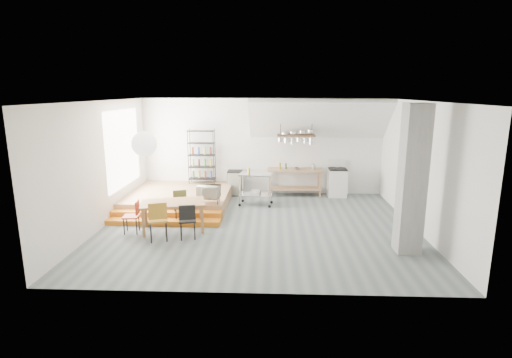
{
  "coord_description": "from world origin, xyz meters",
  "views": [
    {
      "loc": [
        0.35,
        -9.83,
        3.44
      ],
      "look_at": [
        -0.09,
        0.8,
        1.08
      ],
      "focal_mm": 28.0,
      "sensor_mm": 36.0,
      "label": 1
    }
  ],
  "objects_px": {
    "mini_fridge": "(235,183)",
    "stove": "(337,182)",
    "dining_table": "(173,205)",
    "rolling_cart": "(256,185)"
  },
  "relations": [
    {
      "from": "rolling_cart",
      "to": "mini_fridge",
      "type": "relative_size",
      "value": 1.29
    },
    {
      "from": "rolling_cart",
      "to": "mini_fridge",
      "type": "height_order",
      "value": "rolling_cart"
    },
    {
      "from": "dining_table",
      "to": "mini_fridge",
      "type": "bearing_deg",
      "value": 57.83
    },
    {
      "from": "dining_table",
      "to": "rolling_cart",
      "type": "bearing_deg",
      "value": 36.77
    },
    {
      "from": "stove",
      "to": "dining_table",
      "type": "height_order",
      "value": "stove"
    },
    {
      "from": "stove",
      "to": "rolling_cart",
      "type": "distance_m",
      "value": 2.9
    },
    {
      "from": "rolling_cart",
      "to": "mini_fridge",
      "type": "distance_m",
      "value": 1.44
    },
    {
      "from": "mini_fridge",
      "to": "rolling_cart",
      "type": "bearing_deg",
      "value": -58.19
    },
    {
      "from": "dining_table",
      "to": "stove",
      "type": "bearing_deg",
      "value": 24.04
    },
    {
      "from": "mini_fridge",
      "to": "stove",
      "type": "bearing_deg",
      "value": -0.74
    }
  ]
}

